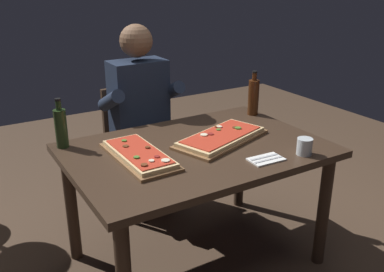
# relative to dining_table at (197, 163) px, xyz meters

# --- Properties ---
(ground_plane) EXTENTS (6.40, 6.40, 0.00)m
(ground_plane) POSITION_rel_dining_table_xyz_m (0.00, 0.00, -0.64)
(ground_plane) COLOR #4C3828
(dining_table) EXTENTS (1.40, 0.96, 0.74)m
(dining_table) POSITION_rel_dining_table_xyz_m (0.00, 0.00, 0.00)
(dining_table) COLOR #3D2B1E
(dining_table) RESTS_ON ground_plane
(pizza_rectangular_front) EXTENTS (0.63, 0.44, 0.05)m
(pizza_rectangular_front) POSITION_rel_dining_table_xyz_m (0.17, 0.01, 0.12)
(pizza_rectangular_front) COLOR brown
(pizza_rectangular_front) RESTS_ON dining_table
(pizza_rectangular_left) EXTENTS (0.24, 0.54, 0.05)m
(pizza_rectangular_left) POSITION_rel_dining_table_xyz_m (-0.33, 0.03, 0.11)
(pizza_rectangular_left) COLOR brown
(pizza_rectangular_left) RESTS_ON dining_table
(wine_bottle_dark) EXTENTS (0.07, 0.07, 0.30)m
(wine_bottle_dark) POSITION_rel_dining_table_xyz_m (0.63, 0.30, 0.22)
(wine_bottle_dark) COLOR #47230F
(wine_bottle_dark) RESTS_ON dining_table
(oil_bottle_amber) EXTENTS (0.07, 0.07, 0.28)m
(oil_bottle_amber) POSITION_rel_dining_table_xyz_m (-0.63, 0.39, 0.21)
(oil_bottle_amber) COLOR #233819
(oil_bottle_amber) RESTS_ON dining_table
(tumbler_near_camera) EXTENTS (0.08, 0.08, 0.09)m
(tumbler_near_camera) POSITION_rel_dining_table_xyz_m (0.44, -0.38, 0.14)
(tumbler_near_camera) COLOR silver
(tumbler_near_camera) RESTS_ON dining_table
(napkin_cutlery_set) EXTENTS (0.18, 0.12, 0.01)m
(napkin_cutlery_set) POSITION_rel_dining_table_xyz_m (0.22, -0.33, 0.10)
(napkin_cutlery_set) COLOR white
(napkin_cutlery_set) RESTS_ON dining_table
(diner_chair) EXTENTS (0.44, 0.44, 0.87)m
(diner_chair) POSITION_rel_dining_table_xyz_m (0.01, 0.86, -0.16)
(diner_chair) COLOR #3D2B1E
(diner_chair) RESTS_ON ground_plane
(seated_diner) EXTENTS (0.53, 0.41, 1.33)m
(seated_diner) POSITION_rel_dining_table_xyz_m (0.01, 0.74, 0.10)
(seated_diner) COLOR #23232D
(seated_diner) RESTS_ON ground_plane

